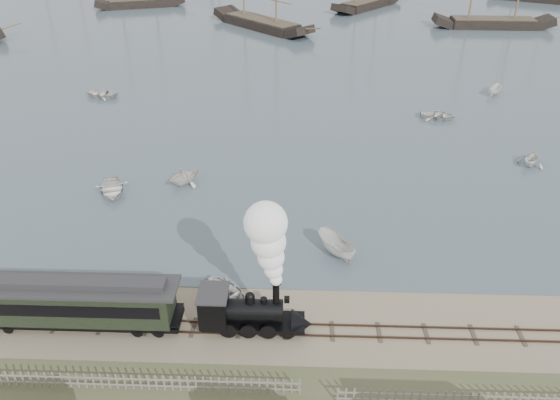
{
  "coord_description": "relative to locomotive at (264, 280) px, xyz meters",
  "views": [
    {
      "loc": [
        2.54,
        -27.79,
        25.32
      ],
      "look_at": [
        1.26,
        8.48,
        3.5
      ],
      "focal_mm": 35.0,
      "sensor_mm": 36.0,
      "label": 1
    }
  ],
  "objects": [
    {
      "name": "ground",
      "position": [
        -0.68,
        2.0,
        -4.14
      ],
      "size": [
        600.0,
        600.0,
        0.0
      ],
      "primitive_type": "plane",
      "color": "tan",
      "rests_on": "ground"
    },
    {
      "name": "rail_track",
      "position": [
        -0.68,
        0.0,
        -4.1
      ],
      "size": [
        120.0,
        1.8,
        0.16
      ],
      "color": "#3C2B20",
      "rests_on": "ground"
    },
    {
      "name": "picket_fence_west",
      "position": [
        -7.18,
        -5.0,
        -4.14
      ],
      "size": [
        19.0,
        0.1,
        1.2
      ],
      "primitive_type": null,
      "color": "slate",
      "rests_on": "ground"
    },
    {
      "name": "locomotive",
      "position": [
        0.0,
        0.0,
        0.0
      ],
      "size": [
        7.18,
        2.68,
        8.95
      ],
      "color": "black",
      "rests_on": "ground"
    },
    {
      "name": "passenger_coach",
      "position": [
        -12.13,
        0.0,
        -2.06
      ],
      "size": [
        13.46,
        2.6,
        3.27
      ],
      "color": "black",
      "rests_on": "ground"
    },
    {
      "name": "beached_dinghy",
      "position": [
        -2.97,
        3.01,
        -3.72
      ],
      "size": [
        4.8,
        4.96,
        0.84
      ],
      "primitive_type": "imported",
      "rotation": [
        0.0,
        0.0,
        0.88
      ],
      "color": "silver",
      "rests_on": "ground"
    },
    {
      "name": "rowboat_0",
      "position": [
        -15.04,
        16.8,
        -3.63
      ],
      "size": [
        5.12,
        4.36,
        0.9
      ],
      "primitive_type": "imported",
      "rotation": [
        0.0,
        0.0,
        0.33
      ],
      "color": "silver",
      "rests_on": "harbor_water"
    },
    {
      "name": "rowboat_1",
      "position": [
        -8.75,
        18.86,
        -3.19
      ],
      "size": [
        4.41,
        4.41,
        1.76
      ],
      "primitive_type": "imported",
      "rotation": [
        0.0,
        0.0,
        2.35
      ],
      "color": "silver",
      "rests_on": "harbor_water"
    },
    {
      "name": "rowboat_2",
      "position": [
        4.93,
        8.17,
        -3.31
      ],
      "size": [
        4.1,
        3.56,
        1.54
      ],
      "primitive_type": "imported",
      "rotation": [
        0.0,
        0.0,
        3.78
      ],
      "color": "silver",
      "rests_on": "harbor_water"
    },
    {
      "name": "rowboat_3",
      "position": [
        18.56,
        35.77,
        -3.65
      ],
      "size": [
        3.75,
        4.68,
        0.86
      ],
      "primitive_type": "imported",
      "rotation": [
        0.0,
        0.0,
        1.37
      ],
      "color": "silver",
      "rests_on": "harbor_water"
    },
    {
      "name": "rowboat_4",
      "position": [
        25.36,
        23.94,
        -3.27
      ],
      "size": [
        4.04,
        3.98,
        1.61
      ],
      "primitive_type": "imported",
      "rotation": [
        0.0,
        0.0,
        5.6
      ],
      "color": "silver",
      "rests_on": "harbor_water"
    },
    {
      "name": "rowboat_5",
      "position": [
        27.8,
        44.45,
        -3.47
      ],
      "size": [
        3.17,
        2.84,
        1.2
      ],
      "primitive_type": "imported",
      "rotation": [
        0.0,
        0.0,
        2.48
      ],
      "color": "silver",
      "rests_on": "harbor_water"
    },
    {
      "name": "rowboat_6",
      "position": [
        -24.05,
        41.66,
        -3.62
      ],
      "size": [
        4.03,
        5.0,
        0.92
      ],
      "primitive_type": "imported",
      "rotation": [
        0.0,
        0.0,
        4.5
      ],
      "color": "silver",
      "rests_on": "harbor_water"
    }
  ]
}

